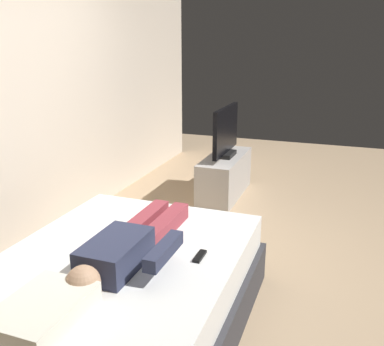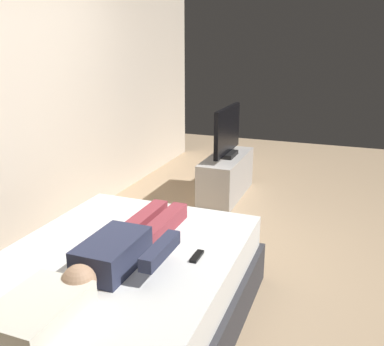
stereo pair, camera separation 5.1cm
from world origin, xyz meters
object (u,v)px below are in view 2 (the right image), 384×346
object	(u,v)px
bed	(116,296)
remote	(197,256)
pillow	(38,311)
tv_stand	(226,176)
tv	(227,133)
person	(126,245)

from	to	relation	value
bed	remote	distance (m)	0.59
pillow	tv_stand	size ratio (longest dim) A/B	0.44
pillow	bed	bearing A→B (deg)	-0.00
tv_stand	remote	bearing A→B (deg)	-167.64
bed	tv_stand	bearing A→B (deg)	1.55
bed	tv_stand	xyz separation A→B (m)	(2.71, 0.07, -0.01)
bed	tv	xyz separation A→B (m)	(2.71, 0.07, 0.52)
pillow	tv_stand	bearing A→B (deg)	1.24
bed	person	xyz separation A→B (m)	(0.03, -0.08, 0.36)
tv	person	bearing A→B (deg)	-176.79
person	bed	bearing A→B (deg)	110.51
bed	person	size ratio (longest dim) A/B	1.57
bed	person	distance (m)	0.37
remote	tv_stand	world-z (taller)	remote
person	remote	xyz separation A→B (m)	(0.15, -0.40, -0.07)
bed	remote	xyz separation A→B (m)	(0.18, -0.48, 0.29)
person	tv_stand	world-z (taller)	person
pillow	person	size ratio (longest dim) A/B	0.38
pillow	remote	bearing A→B (deg)	-29.49
pillow	tv	world-z (taller)	tv
pillow	person	xyz separation A→B (m)	(0.70, -0.08, 0.02)
person	tv_stand	distance (m)	2.71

